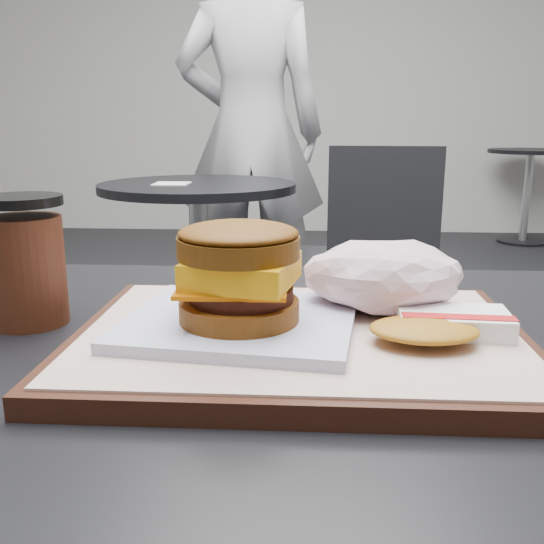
{
  "coord_description": "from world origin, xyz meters",
  "views": [
    {
      "loc": [
        0.04,
        -0.49,
        0.96
      ],
      "look_at": [
        0.01,
        0.01,
        0.83
      ],
      "focal_mm": 40.0,
      "sensor_mm": 36.0,
      "label": 1
    }
  ],
  "objects_px": {
    "customer_table": "(256,532)",
    "patron": "(251,132)",
    "coffee_cup": "(25,264)",
    "neighbor_chair": "(348,250)",
    "crumpled_wrapper": "(384,276)",
    "hash_brown": "(441,325)",
    "serving_tray": "(300,340)",
    "breakfast_sandwich": "(240,285)",
    "neighbor_table": "(199,238)"
  },
  "relations": [
    {
      "from": "customer_table",
      "to": "neighbor_table",
      "type": "bearing_deg",
      "value": 101.98
    },
    {
      "from": "neighbor_table",
      "to": "patron",
      "type": "distance_m",
      "value": 0.75
    },
    {
      "from": "hash_brown",
      "to": "crumpled_wrapper",
      "type": "relative_size",
      "value": 0.82
    },
    {
      "from": "customer_table",
      "to": "coffee_cup",
      "type": "xyz_separation_m",
      "value": [
        -0.22,
        0.05,
        0.24
      ]
    },
    {
      "from": "hash_brown",
      "to": "patron",
      "type": "relative_size",
      "value": 0.07
    },
    {
      "from": "crumpled_wrapper",
      "to": "coffee_cup",
      "type": "xyz_separation_m",
      "value": [
        -0.34,
        -0.0,
        0.01
      ]
    },
    {
      "from": "neighbor_table",
      "to": "neighbor_chair",
      "type": "xyz_separation_m",
      "value": [
        0.54,
        0.02,
        -0.04
      ]
    },
    {
      "from": "coffee_cup",
      "to": "patron",
      "type": "distance_m",
      "value": 2.24
    },
    {
      "from": "neighbor_chair",
      "to": "patron",
      "type": "relative_size",
      "value": 0.48
    },
    {
      "from": "coffee_cup",
      "to": "serving_tray",
      "type": "bearing_deg",
      "value": -12.48
    },
    {
      "from": "neighbor_chair",
      "to": "crumpled_wrapper",
      "type": "bearing_deg",
      "value": -92.7
    },
    {
      "from": "breakfast_sandwich",
      "to": "hash_brown",
      "type": "distance_m",
      "value": 0.17
    },
    {
      "from": "crumpled_wrapper",
      "to": "coffee_cup",
      "type": "relative_size",
      "value": 1.18
    },
    {
      "from": "serving_tray",
      "to": "hash_brown",
      "type": "relative_size",
      "value": 3.17
    },
    {
      "from": "breakfast_sandwich",
      "to": "neighbor_table",
      "type": "relative_size",
      "value": 0.28
    },
    {
      "from": "breakfast_sandwich",
      "to": "coffee_cup",
      "type": "xyz_separation_m",
      "value": [
        -0.21,
        0.06,
        -0.0
      ]
    },
    {
      "from": "customer_table",
      "to": "patron",
      "type": "distance_m",
      "value": 2.33
    },
    {
      "from": "crumpled_wrapper",
      "to": "neighbor_chair",
      "type": "relative_size",
      "value": 0.17
    },
    {
      "from": "customer_table",
      "to": "hash_brown",
      "type": "bearing_deg",
      "value": -7.38
    },
    {
      "from": "crumpled_wrapper",
      "to": "patron",
      "type": "height_order",
      "value": "patron"
    },
    {
      "from": "breakfast_sandwich",
      "to": "neighbor_chair",
      "type": "xyz_separation_m",
      "value": [
        0.2,
        1.68,
        -0.32
      ]
    },
    {
      "from": "breakfast_sandwich",
      "to": "serving_tray",
      "type": "bearing_deg",
      "value": 7.14
    },
    {
      "from": "hash_brown",
      "to": "patron",
      "type": "bearing_deg",
      "value": 99.16
    },
    {
      "from": "coffee_cup",
      "to": "patron",
      "type": "relative_size",
      "value": 0.07
    },
    {
      "from": "neighbor_table",
      "to": "patron",
      "type": "relative_size",
      "value": 0.41
    },
    {
      "from": "breakfast_sandwich",
      "to": "crumpled_wrapper",
      "type": "bearing_deg",
      "value": 27.5
    },
    {
      "from": "serving_tray",
      "to": "coffee_cup",
      "type": "xyz_separation_m",
      "value": [
        -0.26,
        0.06,
        0.05
      ]
    },
    {
      "from": "neighbor_chair",
      "to": "patron",
      "type": "bearing_deg",
      "value": 123.46
    },
    {
      "from": "patron",
      "to": "hash_brown",
      "type": "bearing_deg",
      "value": 96.86
    },
    {
      "from": "neighbor_chair",
      "to": "patron",
      "type": "height_order",
      "value": "patron"
    },
    {
      "from": "hash_brown",
      "to": "neighbor_chair",
      "type": "bearing_deg",
      "value": 88.7
    },
    {
      "from": "coffee_cup",
      "to": "neighbor_chair",
      "type": "distance_m",
      "value": 1.7
    },
    {
      "from": "patron",
      "to": "crumpled_wrapper",
      "type": "bearing_deg",
      "value": 96.21
    },
    {
      "from": "coffee_cup",
      "to": "neighbor_chair",
      "type": "height_order",
      "value": "coffee_cup"
    },
    {
      "from": "neighbor_table",
      "to": "customer_table",
      "type": "bearing_deg",
      "value": -78.02
    },
    {
      "from": "serving_tray",
      "to": "neighbor_chair",
      "type": "height_order",
      "value": "neighbor_chair"
    },
    {
      "from": "neighbor_chair",
      "to": "customer_table",
      "type": "bearing_deg",
      "value": -96.54
    },
    {
      "from": "crumpled_wrapper",
      "to": "patron",
      "type": "relative_size",
      "value": 0.08
    },
    {
      "from": "crumpled_wrapper",
      "to": "patron",
      "type": "bearing_deg",
      "value": 98.51
    },
    {
      "from": "customer_table",
      "to": "hash_brown",
      "type": "xyz_separation_m",
      "value": [
        0.15,
        -0.02,
        0.22
      ]
    },
    {
      "from": "serving_tray",
      "to": "breakfast_sandwich",
      "type": "distance_m",
      "value": 0.07
    },
    {
      "from": "breakfast_sandwich",
      "to": "neighbor_table",
      "type": "height_order",
      "value": "breakfast_sandwich"
    },
    {
      "from": "customer_table",
      "to": "hash_brown",
      "type": "height_order",
      "value": "hash_brown"
    },
    {
      "from": "hash_brown",
      "to": "coffee_cup",
      "type": "bearing_deg",
      "value": 169.03
    },
    {
      "from": "customer_table",
      "to": "hash_brown",
      "type": "relative_size",
      "value": 6.68
    },
    {
      "from": "patron",
      "to": "coffee_cup",
      "type": "bearing_deg",
      "value": 87.59
    },
    {
      "from": "customer_table",
      "to": "neighbor_chair",
      "type": "relative_size",
      "value": 0.91
    },
    {
      "from": "neighbor_chair",
      "to": "neighbor_table",
      "type": "bearing_deg",
      "value": -177.94
    },
    {
      "from": "customer_table",
      "to": "coffee_cup",
      "type": "distance_m",
      "value": 0.34
    },
    {
      "from": "coffee_cup",
      "to": "neighbor_table",
      "type": "relative_size",
      "value": 0.17
    }
  ]
}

